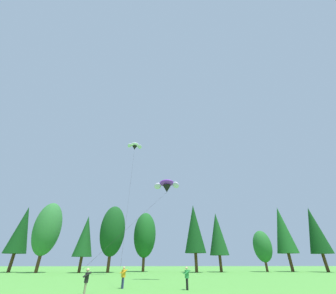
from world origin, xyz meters
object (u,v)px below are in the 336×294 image
kite_flyer_near (86,280)px  kite_flyer_mid (123,275)px  kite_flyer_far (187,276)px  parafoil_kite_mid_white (135,146)px  parafoil_kite_high_purple (167,186)px

kite_flyer_near → kite_flyer_mid: (1.70, 5.21, 0.00)m
kite_flyer_near → kite_flyer_far: bearing=28.4°
kite_flyer_mid → kite_flyer_far: 5.75m
parafoil_kite_mid_white → kite_flyer_far: bearing=-66.2°
kite_flyer_mid → kite_flyer_near: bearing=-108.1°
kite_flyer_mid → kite_flyer_far: size_ratio=1.00×
kite_flyer_near → parafoil_kite_mid_white: 32.30m
kite_flyer_mid → parafoil_kite_high_purple: (4.13, 7.68, 10.99)m
kite_flyer_far → kite_flyer_near: bearing=-151.6°
parafoil_kite_mid_white → parafoil_kite_high_purple: bearing=-55.2°
kite_flyer_near → parafoil_kite_mid_white: (-0.90, 22.59, 23.06)m
kite_flyer_far → parafoil_kite_high_purple: parafoil_kite_high_purple is taller
parafoil_kite_high_purple → kite_flyer_mid: bearing=-118.3°
kite_flyer_mid → parafoil_kite_high_purple: bearing=61.7°
kite_flyer_near → kite_flyer_mid: same height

